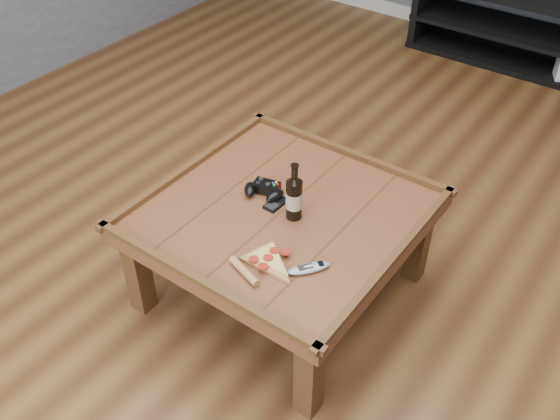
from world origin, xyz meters
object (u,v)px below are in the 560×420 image
Objects in this scene: coffee_table at (282,222)px; beer_bottle at (294,196)px; media_console at (516,28)px; pizza_slice at (265,262)px; smartphone at (276,203)px; game_console at (558,71)px; game_controller at (264,190)px; remote_control at (309,268)px.

beer_bottle is (0.06, -0.00, 0.16)m from coffee_table.
media_console is 3.04m from pizza_slice.
coffee_table is 0.08m from smartphone.
smartphone is at bearing -90.88° from media_console.
smartphone is 0.53× the size of game_console.
game_console is at bearing 81.86° from coffee_table.
media_console is at bearing 90.00° from coffee_table.
coffee_table is 0.17m from beer_bottle.
media_console reaches higher than coffee_table.
media_console is 7.67× the size of game_controller.
beer_bottle is at bearing -3.27° from coffee_table.
coffee_table is 0.31m from pizza_slice.
beer_bottle is at bearing 171.95° from remote_control.
smartphone is at bearing 170.34° from beer_bottle.
remote_control is 2.86m from game_console.
game_controller is at bearing -176.24° from remote_control.
beer_bottle is 1.27× the size of game_console.
beer_bottle reaches higher than game_controller.
game_controller is (-0.18, 0.04, -0.08)m from beer_bottle.
game_controller is 1.77× the size of smartphone.
media_console is 8.92× the size of remote_control.
beer_bottle is 2.38× the size of smartphone.
beer_bottle is at bearing 121.16° from pizza_slice.
coffee_table is 2.66m from game_console.
pizza_slice is at bearing -76.44° from beer_bottle.
game_controller reaches higher than media_console.
remote_control is (0.27, -2.96, 0.22)m from media_console.
beer_bottle is (0.06, -2.75, 0.30)m from media_console.
beer_bottle is 0.31m from remote_control.
beer_bottle is 0.30m from pizza_slice.
beer_bottle is 0.78× the size of pizza_slice.
game_controller is 0.46m from remote_control.
pizza_slice is 2.93m from game_console.
game_console is at bearing 124.61° from remote_control.
pizza_slice is 1.99× the size of remote_control.
media_console is at bearing 74.58° from game_controller.
coffee_table is 5.64× the size of game_controller.
coffee_table is at bearing -90.00° from media_console.
smartphone is at bearing 137.27° from pizza_slice.
pizza_slice is 1.62× the size of game_console.
game_console is (0.37, 2.62, -0.30)m from coffee_table.
coffee_table is at bearing 176.73° from beer_bottle.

